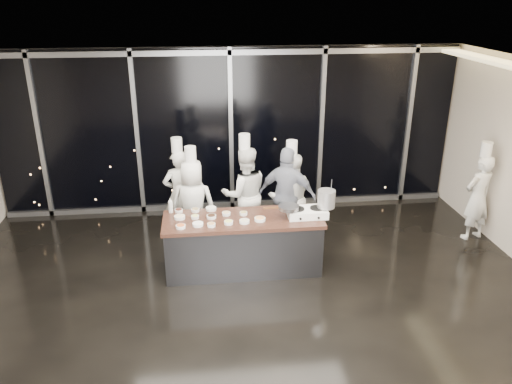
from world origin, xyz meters
TOP-DOWN VIEW (x-y plane):
  - ground at (0.00, 0.00)m, footprint 9.00×9.00m
  - room_shell at (0.18, 0.00)m, footprint 9.02×7.02m
  - window_wall at (0.00, 3.43)m, footprint 8.90×0.11m
  - demo_counter at (0.00, 0.90)m, footprint 2.46×0.86m
  - stove at (1.00, 0.86)m, footprint 0.61×0.39m
  - frying_pan at (0.70, 0.85)m, footprint 0.56×0.32m
  - stock_pot at (1.30, 0.86)m, footprint 0.27×0.27m
  - prep_bowls at (-0.47, 0.92)m, footprint 1.39×0.75m
  - squeeze_bottle at (-1.11, 1.24)m, footprint 0.07×0.07m
  - chef_far_left at (-1.01, 2.26)m, footprint 0.67×0.53m
  - chef_left at (-0.77, 1.78)m, footprint 0.84×0.62m
  - chef_center at (0.13, 1.97)m, footprint 0.89×0.73m
  - guest at (0.85, 1.75)m, footprint 1.10×0.81m
  - chef_right at (0.92, 1.87)m, footprint 0.82×0.66m
  - chef_side at (4.20, 1.52)m, footprint 0.66×0.54m

SIDE VIEW (x-z plane):
  - ground at x=0.00m, z-range 0.00..0.00m
  - demo_counter at x=0.00m, z-range 0.00..0.90m
  - chef_left at x=-0.77m, z-range -0.10..1.71m
  - chef_side at x=4.20m, z-range -0.09..1.70m
  - chef_right at x=0.92m, z-range -0.10..1.72m
  - chef_far_left at x=-1.01m, z-range -0.09..1.74m
  - chef_center at x=0.13m, z-range -0.11..1.83m
  - guest at x=0.85m, z-range 0.00..1.74m
  - prep_bowls at x=-0.47m, z-range 0.90..0.95m
  - stove at x=1.00m, z-range 0.89..1.03m
  - squeeze_bottle at x=-1.11m, z-range 0.89..1.14m
  - frying_pan at x=0.70m, z-range 1.04..1.09m
  - stock_pot at x=1.30m, z-range 1.04..1.31m
  - window_wall at x=0.00m, z-range 0.00..3.20m
  - room_shell at x=0.18m, z-range 0.64..3.85m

